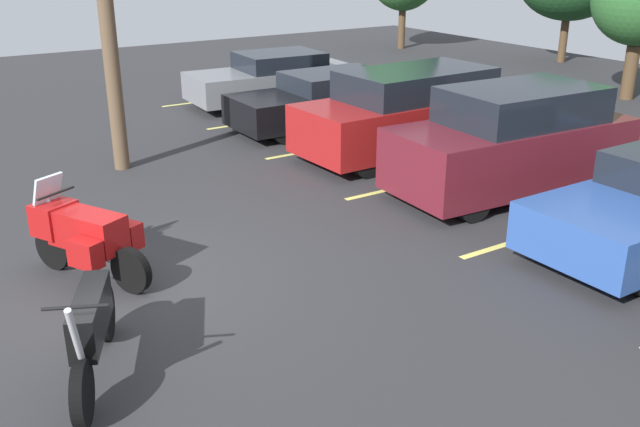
# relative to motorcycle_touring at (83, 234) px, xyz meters

# --- Properties ---
(ground) EXTENTS (44.00, 44.00, 0.10)m
(ground) POSITION_rel_motorcycle_touring_xyz_m (0.57, 0.41, -0.72)
(ground) COLOR #2D2D30
(motorcycle_touring) EXTENTS (1.92, 1.31, 1.41)m
(motorcycle_touring) POSITION_rel_motorcycle_touring_xyz_m (0.00, 0.00, 0.00)
(motorcycle_touring) COLOR black
(motorcycle_touring) RESTS_ON ground
(motorcycle_second) EXTENTS (2.08, 1.07, 1.30)m
(motorcycle_second) POSITION_rel_motorcycle_touring_xyz_m (2.44, -0.61, -0.08)
(motorcycle_second) COLOR black
(motorcycle_second) RESTS_ON ground
(parking_stripes) EXTENTS (18.06, 5.04, 0.01)m
(parking_stripes) POSITION_rel_motorcycle_touring_xyz_m (-0.66, 7.33, -0.66)
(parking_stripes) COLOR #EAE066
(parking_stripes) RESTS_ON ground
(car_grey) EXTENTS (2.16, 4.89, 1.42)m
(car_grey) POSITION_rel_motorcycle_touring_xyz_m (-8.28, 7.69, 0.04)
(car_grey) COLOR slate
(car_grey) RESTS_ON ground
(car_black) EXTENTS (1.89, 4.89, 1.35)m
(car_black) POSITION_rel_motorcycle_touring_xyz_m (-5.25, 7.49, 0.01)
(car_black) COLOR black
(car_black) RESTS_ON ground
(car_red) EXTENTS (2.07, 4.75, 1.82)m
(car_red) POSITION_rel_motorcycle_touring_xyz_m (-2.37, 7.56, 0.26)
(car_red) COLOR maroon
(car_red) RESTS_ON ground
(car_maroon) EXTENTS (2.14, 4.70, 1.94)m
(car_maroon) POSITION_rel_motorcycle_touring_xyz_m (0.59, 7.63, 0.28)
(car_maroon) COLOR maroon
(car_maroon) RESTS_ON ground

